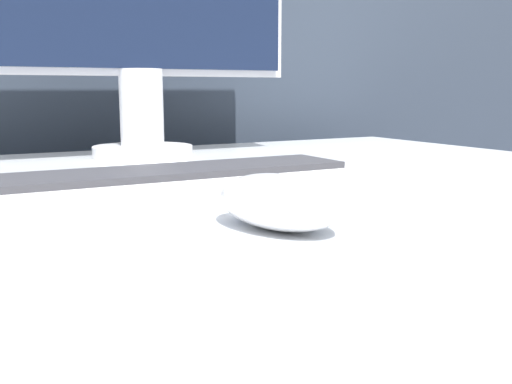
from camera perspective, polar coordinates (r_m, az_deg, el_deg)
name	(u,v)px	position (r m, az deg, el deg)	size (l,w,h in m)	color
partition_panel	(61,182)	(1.31, -18.09, 0.89)	(5.00, 0.03, 1.37)	#333D4C
computer_mouse_near	(278,202)	(0.50, 2.14, -0.92)	(0.10, 0.14, 0.05)	white
keyboard	(180,178)	(0.72, -7.23, 1.35)	(0.44, 0.12, 0.02)	white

